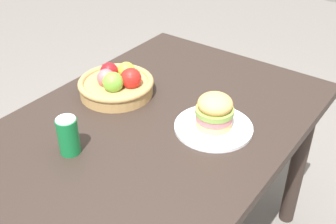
{
  "coord_description": "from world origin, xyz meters",
  "views": [
    {
      "loc": [
        -0.88,
        -0.74,
        1.58
      ],
      "look_at": [
        0.05,
        -0.06,
        0.81
      ],
      "focal_mm": 44.38,
      "sensor_mm": 36.0,
      "label": 1
    }
  ],
  "objects_px": {
    "plate": "(213,127)",
    "soda_can": "(68,136)",
    "sandwich": "(215,111)",
    "fruit_basket": "(117,84)"
  },
  "relations": [
    {
      "from": "fruit_basket",
      "to": "soda_can",
      "type": "bearing_deg",
      "value": -161.18
    },
    {
      "from": "plate",
      "to": "fruit_basket",
      "type": "relative_size",
      "value": 0.92
    },
    {
      "from": "plate",
      "to": "soda_can",
      "type": "distance_m",
      "value": 0.48
    },
    {
      "from": "fruit_basket",
      "to": "sandwich",
      "type": "bearing_deg",
      "value": -87.06
    },
    {
      "from": "plate",
      "to": "soda_can",
      "type": "relative_size",
      "value": 2.12
    },
    {
      "from": "plate",
      "to": "soda_can",
      "type": "bearing_deg",
      "value": 141.31
    },
    {
      "from": "sandwich",
      "to": "fruit_basket",
      "type": "distance_m",
      "value": 0.42
    },
    {
      "from": "plate",
      "to": "fruit_basket",
      "type": "bearing_deg",
      "value": 92.94
    },
    {
      "from": "plate",
      "to": "soda_can",
      "type": "height_order",
      "value": "soda_can"
    },
    {
      "from": "sandwich",
      "to": "soda_can",
      "type": "distance_m",
      "value": 0.48
    }
  ]
}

